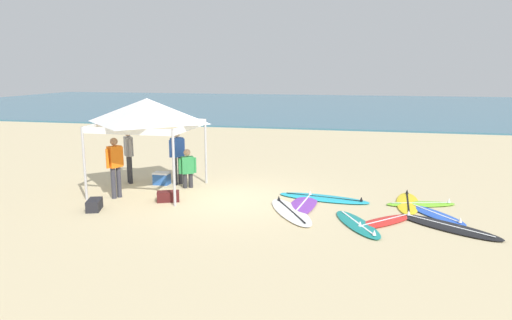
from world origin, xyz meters
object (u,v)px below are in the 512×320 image
object	(u,v)px
cooler_box	(162,178)
person_grey	(129,152)
surfboard_teal	(357,224)
person_orange	(115,163)
surfboard_black	(448,226)
surfboard_blue	(436,215)
person_green	(187,167)
surfboard_white	(291,212)
surfboard_yellow	(408,203)
gear_bag_by_pole	(94,205)
surfboard_lime	(421,204)
surfboard_red	(383,222)
gear_bag_near_tent	(168,196)
surfboard_purple	(302,206)
person_blue	(177,153)
canopy_tent	(147,111)
surfboard_cyan	(324,198)

from	to	relation	value
cooler_box	person_grey	bearing A→B (deg)	-178.41
surfboard_teal	person_orange	distance (m)	6.80
surfboard_black	surfboard_blue	size ratio (longest dim) A/B	1.29
surfboard_blue	person_green	distance (m)	7.15
surfboard_blue	surfboard_teal	distance (m)	2.22
surfboard_white	person_green	world-z (taller)	person_green
surfboard_yellow	surfboard_black	size ratio (longest dim) A/B	0.93
gear_bag_by_pole	surfboard_lime	bearing A→B (deg)	15.43
surfboard_blue	person_orange	xyz separation A→B (m)	(-8.56, -0.19, 0.95)
person_grey	person_orange	bearing A→B (deg)	-74.63
surfboard_red	surfboard_teal	bearing A→B (deg)	-151.83
surfboard_teal	surfboard_white	bearing A→B (deg)	159.52
surfboard_lime	surfboard_teal	size ratio (longest dim) A/B	0.89
surfboard_white	person_green	distance (m)	3.97
surfboard_yellow	surfboard_lime	xyz separation A→B (m)	(0.34, -0.03, 0.00)
person_orange	person_green	size ratio (longest dim) A/B	1.43
gear_bag_near_tent	surfboard_purple	bearing A→B (deg)	4.15
person_blue	gear_bag_by_pole	size ratio (longest dim) A/B	2.85
surfboard_blue	gear_bag_by_pole	distance (m)	8.64
surfboard_blue	surfboard_lime	size ratio (longest dim) A/B	0.97
person_green	cooler_box	xyz separation A→B (m)	(-0.96, 0.23, -0.46)
surfboard_purple	surfboard_blue	bearing A→B (deg)	-0.86
surfboard_red	surfboard_purple	xyz separation A→B (m)	(-2.04, 0.90, -0.00)
gear_bag_near_tent	gear_bag_by_pole	world-z (taller)	same
surfboard_black	person_orange	xyz separation A→B (m)	(-8.69, 0.70, 0.95)
surfboard_yellow	surfboard_purple	bearing A→B (deg)	-162.39
surfboard_purple	surfboard_black	bearing A→B (deg)	-15.05
surfboard_teal	person_blue	bearing A→B (deg)	152.95
canopy_tent	surfboard_blue	xyz separation A→B (m)	(7.95, -0.71, -2.35)
surfboard_lime	gear_bag_near_tent	distance (m)	6.83
person_orange	surfboard_black	bearing A→B (deg)	-4.59
surfboard_lime	surfboard_teal	world-z (taller)	same
person_green	gear_bag_near_tent	xyz separation A→B (m)	(0.01, -1.53, -0.52)
surfboard_black	surfboard_red	bearing A→B (deg)	178.63
surfboard_black	canopy_tent	bearing A→B (deg)	168.84
canopy_tent	surfboard_yellow	world-z (taller)	canopy_tent
surfboard_red	gear_bag_by_pole	size ratio (longest dim) A/B	2.81
surfboard_cyan	canopy_tent	bearing A→B (deg)	-177.72
surfboard_white	surfboard_blue	bearing A→B (deg)	8.73
canopy_tent	surfboard_white	world-z (taller)	canopy_tent
surfboard_white	surfboard_lime	world-z (taller)	same
person_grey	gear_bag_by_pole	distance (m)	3.07
person_orange	cooler_box	xyz separation A→B (m)	(0.60, 1.73, -0.79)
surfboard_yellow	cooler_box	size ratio (longest dim) A/B	4.45
surfboard_teal	gear_bag_near_tent	size ratio (longest dim) A/B	3.56
surfboard_yellow	surfboard_cyan	bearing A→B (deg)	-179.72
surfboard_teal	cooler_box	world-z (taller)	cooler_box
gear_bag_near_tent	surfboard_cyan	bearing A→B (deg)	15.18
surfboard_black	gear_bag_by_pole	distance (m)	8.67
surfboard_white	person_orange	size ratio (longest dim) A/B	1.45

